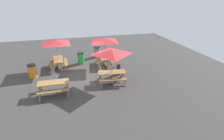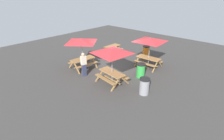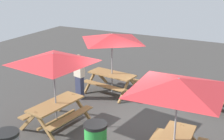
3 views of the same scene
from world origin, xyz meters
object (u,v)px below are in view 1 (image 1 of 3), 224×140
at_px(picnic_table_0, 105,42).
at_px(picnic_table_1, 112,54).
at_px(picnic_table_2, 56,44).
at_px(trash_bin_orange, 32,71).
at_px(trash_bin_green, 81,58).
at_px(picnic_table_3, 54,85).
at_px(trash_bin_gray, 97,52).
at_px(person_standing, 118,63).

distance_m(picnic_table_0, picnic_table_1, 3.16).
height_order(picnic_table_0, picnic_table_2, same).
xyz_separation_m(trash_bin_orange, trash_bin_green, (-1.86, 3.63, 0.00)).
height_order(picnic_table_3, trash_bin_green, trash_bin_green).
xyz_separation_m(picnic_table_2, trash_bin_green, (-0.53, 1.83, -1.49)).
bearing_deg(picnic_table_2, trash_bin_green, 103.60).
bearing_deg(picnic_table_0, picnic_table_2, -88.23).
xyz_separation_m(picnic_table_1, picnic_table_2, (-3.51, -3.50, 0.00)).
distance_m(picnic_table_3, trash_bin_green, 5.01).
relative_size(picnic_table_0, picnic_table_1, 1.20).
bearing_deg(picnic_table_1, trash_bin_green, 119.05).
height_order(picnic_table_0, trash_bin_gray, picnic_table_0).
bearing_deg(picnic_table_3, trash_bin_orange, 120.63).
bearing_deg(picnic_table_1, trash_bin_orange, 164.22).
height_order(trash_bin_orange, trash_bin_gray, same).
height_order(picnic_table_1, person_standing, picnic_table_1).
height_order(picnic_table_0, person_standing, picnic_table_0).
xyz_separation_m(trash_bin_green, trash_bin_gray, (-1.32, 1.62, 0.00)).
relative_size(picnic_table_2, person_standing, 1.69).
xyz_separation_m(picnic_table_3, trash_bin_gray, (-5.89, 3.68, -0.07)).
bearing_deg(person_standing, trash_bin_gray, 114.45).
xyz_separation_m(picnic_table_1, trash_bin_green, (-4.04, -1.67, -1.49)).
xyz_separation_m(picnic_table_0, picnic_table_2, (-0.36, -3.73, 0.00)).
distance_m(picnic_table_1, picnic_table_2, 4.96).
relative_size(picnic_table_0, picnic_table_3, 1.55).
xyz_separation_m(picnic_table_0, picnic_table_3, (3.67, -3.96, -1.43)).
relative_size(picnic_table_3, trash_bin_orange, 1.85).
xyz_separation_m(picnic_table_2, trash_bin_gray, (-1.85, 3.45, -1.49)).
bearing_deg(picnic_table_3, picnic_table_1, 8.54).
bearing_deg(picnic_table_2, trash_bin_orange, -56.03).
bearing_deg(trash_bin_green, picnic_table_2, -73.82).
distance_m(picnic_table_1, picnic_table_3, 4.03).
bearing_deg(trash_bin_green, picnic_table_3, -24.26).
distance_m(picnic_table_1, trash_bin_orange, 5.92).
relative_size(trash_bin_green, person_standing, 0.59).
bearing_deg(trash_bin_green, person_standing, 39.30).
bearing_deg(person_standing, trash_bin_green, 142.95).
distance_m(picnic_table_0, trash_bin_orange, 5.81).
bearing_deg(trash_bin_orange, picnic_table_3, 30.08).
bearing_deg(trash_bin_gray, picnic_table_3, -32.01).
xyz_separation_m(picnic_table_1, picnic_table_3, (0.52, -3.73, -1.43)).
height_order(picnic_table_0, picnic_table_3, picnic_table_0).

